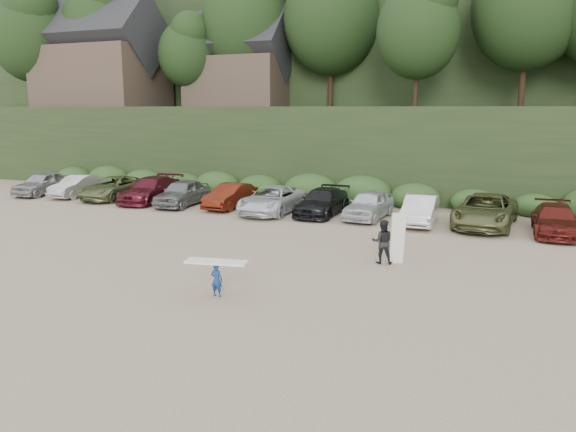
% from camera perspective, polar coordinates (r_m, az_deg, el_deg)
% --- Properties ---
extents(ground, '(120.00, 120.00, 0.00)m').
position_cam_1_polar(ground, '(22.40, -5.12, -4.45)').
color(ground, tan).
rests_on(ground, ground).
extents(hillside_backdrop, '(90.00, 41.50, 28.00)m').
position_cam_1_polar(hillside_backdrop, '(56.25, 12.25, 16.13)').
color(hillside_backdrop, black).
rests_on(hillside_backdrop, ground).
extents(parked_cars, '(36.91, 6.43, 1.64)m').
position_cam_1_polar(parked_cars, '(32.35, -1.39, 1.76)').
color(parked_cars, '#99999E').
rests_on(parked_cars, ground).
extents(child_surfer, '(2.04, 0.90, 1.18)m').
position_cam_1_polar(child_surfer, '(18.03, -7.28, -5.68)').
color(child_surfer, navy).
rests_on(child_surfer, ground).
extents(adult_surfer, '(1.34, 0.83, 2.03)m').
position_cam_1_polar(adult_surfer, '(21.92, 9.71, -2.56)').
color(adult_surfer, black).
rests_on(adult_surfer, ground).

